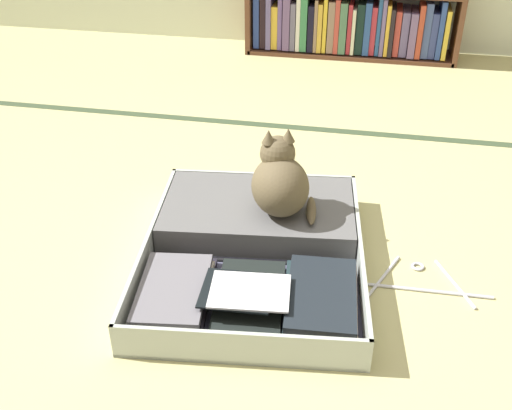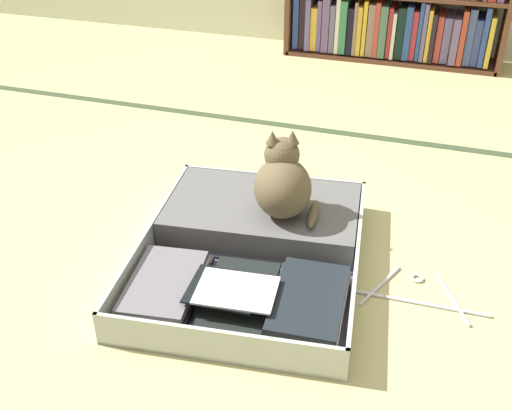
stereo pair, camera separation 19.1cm
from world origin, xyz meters
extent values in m
plane|color=#BFB87C|center=(0.00, 0.00, 0.00)|extent=(10.00, 10.00, 0.00)
cube|color=#394931|center=(0.00, 1.12, 0.00)|extent=(4.80, 0.05, 0.00)
cube|color=brown|center=(0.84, 2.25, 0.39)|extent=(0.03, 0.27, 0.78)
cube|color=brown|center=(0.22, 2.25, 0.01)|extent=(1.23, 0.27, 0.02)
cube|color=navy|center=(-0.35, 2.25, 0.20)|extent=(0.03, 0.23, 0.33)
cube|color=black|center=(-0.31, 2.26, 0.20)|extent=(0.04, 0.23, 0.32)
cube|color=slate|center=(-0.27, 2.24, 0.19)|extent=(0.03, 0.23, 0.30)
cube|color=gold|center=(-0.23, 2.25, 0.16)|extent=(0.04, 0.23, 0.25)
cube|color=#6B5292|center=(-0.20, 2.25, 0.18)|extent=(0.03, 0.23, 0.30)
cube|color=slate|center=(-0.16, 2.24, 0.19)|extent=(0.04, 0.23, 0.32)
cube|color=slate|center=(-0.12, 2.24, 0.17)|extent=(0.03, 0.23, 0.28)
cube|color=silver|center=(-0.09, 2.24, 0.20)|extent=(0.02, 0.23, 0.33)
cube|color=#3B8454|center=(-0.06, 2.24, 0.19)|extent=(0.04, 0.23, 0.31)
cube|color=black|center=(-0.01, 2.24, 0.17)|extent=(0.03, 0.23, 0.27)
cube|color=#937359|center=(0.02, 2.24, 0.19)|extent=(0.02, 0.23, 0.31)
cube|color=gold|center=(0.04, 2.24, 0.18)|extent=(0.03, 0.23, 0.29)
cube|color=yellow|center=(0.07, 2.24, 0.19)|extent=(0.02, 0.23, 0.32)
cube|color=gray|center=(0.11, 2.24, 0.18)|extent=(0.04, 0.23, 0.30)
cube|color=#BE443A|center=(0.14, 2.24, 0.19)|extent=(0.03, 0.23, 0.32)
cube|color=#4B7559|center=(0.18, 2.24, 0.18)|extent=(0.04, 0.23, 0.30)
cube|color=#B52E3B|center=(0.22, 2.25, 0.18)|extent=(0.02, 0.23, 0.29)
cube|color=beige|center=(0.24, 2.24, 0.17)|extent=(0.02, 0.23, 0.26)
cube|color=black|center=(0.28, 2.25, 0.18)|extent=(0.04, 0.23, 0.29)
cube|color=#2B4D94|center=(0.32, 2.24, 0.19)|extent=(0.04, 0.23, 0.30)
cube|color=#B42E3E|center=(0.35, 2.25, 0.17)|extent=(0.03, 0.23, 0.28)
cube|color=#285391|center=(0.38, 2.25, 0.20)|extent=(0.02, 0.23, 0.33)
cube|color=slate|center=(0.41, 2.24, 0.20)|extent=(0.02, 0.23, 0.33)
cube|color=yellow|center=(0.44, 2.24, 0.18)|extent=(0.02, 0.23, 0.29)
cube|color=black|center=(0.46, 2.24, 0.17)|extent=(0.02, 0.23, 0.28)
cube|color=#BB413A|center=(0.49, 2.25, 0.17)|extent=(0.03, 0.23, 0.26)
cube|color=slate|center=(0.54, 2.25, 0.16)|extent=(0.04, 0.23, 0.26)
cube|color=slate|center=(0.58, 2.24, 0.16)|extent=(0.04, 0.23, 0.26)
cube|color=#B5442F|center=(0.62, 2.24, 0.19)|extent=(0.03, 0.23, 0.31)
cube|color=#3F528C|center=(0.66, 2.25, 0.19)|extent=(0.04, 0.23, 0.32)
cube|color=#354281|center=(0.70, 2.25, 0.16)|extent=(0.04, 0.23, 0.26)
cube|color=#304C98|center=(0.74, 2.24, 0.20)|extent=(0.03, 0.23, 0.33)
cube|color=gold|center=(0.77, 2.24, 0.17)|extent=(0.03, 0.23, 0.28)
cube|color=#B3BCB3|center=(0.09, -0.17, 0.01)|extent=(0.72, 0.50, 0.01)
cube|color=#B3BCB3|center=(0.11, -0.37, 0.06)|extent=(0.68, 0.09, 0.11)
cube|color=#B3BCB3|center=(-0.25, -0.21, 0.06)|extent=(0.06, 0.42, 0.11)
cube|color=#B3BCB3|center=(0.42, -0.13, 0.06)|extent=(0.06, 0.42, 0.11)
cube|color=#484860|center=(0.09, -0.17, 0.02)|extent=(0.70, 0.47, 0.01)
cube|color=#B3BCB3|center=(0.04, 0.25, 0.01)|extent=(0.72, 0.50, 0.01)
cube|color=#B3BCB3|center=(0.01, 0.46, 0.06)|extent=(0.68, 0.09, 0.11)
cube|color=#B3BCB3|center=(-0.30, 0.22, 0.06)|extent=(0.06, 0.42, 0.11)
cube|color=#B3BCB3|center=(0.37, 0.29, 0.06)|extent=(0.06, 0.42, 0.11)
cube|color=#484860|center=(0.04, 0.25, 0.02)|extent=(0.70, 0.47, 0.01)
cylinder|color=black|center=(0.06, 0.04, 0.02)|extent=(0.66, 0.09, 0.02)
cube|color=black|center=(-0.12, -0.18, 0.03)|extent=(0.24, 0.39, 0.02)
cube|color=#ABA291|center=(-0.13, -0.20, 0.05)|extent=(0.22, 0.34, 0.02)
cube|color=slate|center=(-0.13, -0.19, 0.07)|extent=(0.24, 0.34, 0.02)
cube|color=gray|center=(0.09, -0.17, 0.03)|extent=(0.23, 0.33, 0.01)
cube|color=black|center=(0.09, -0.16, 0.04)|extent=(0.23, 0.38, 0.02)
cube|color=slate|center=(0.30, -0.15, 0.03)|extent=(0.22, 0.35, 0.01)
cube|color=#1D2F34|center=(0.29, -0.14, 0.04)|extent=(0.23, 0.38, 0.02)
cube|color=tan|center=(0.30, -0.15, 0.06)|extent=(0.22, 0.36, 0.02)
cube|color=black|center=(0.30, -0.14, 0.08)|extent=(0.22, 0.34, 0.02)
cube|color=white|center=(0.10, -0.20, 0.10)|extent=(0.24, 0.18, 0.01)
cube|color=black|center=(0.06, -0.19, 0.09)|extent=(0.21, 0.18, 0.01)
cube|color=#5D5D5E|center=(0.04, 0.25, 0.06)|extent=(0.69, 0.47, 0.10)
torus|color=white|center=(0.12, 0.26, 0.11)|extent=(0.07, 0.07, 0.01)
cylinder|color=black|center=(-0.17, 0.43, 0.06)|extent=(0.02, 0.02, 0.10)
cylinder|color=black|center=(0.20, 0.47, 0.06)|extent=(0.02, 0.02, 0.10)
cube|color=white|center=(0.31, -0.34, 0.08)|extent=(0.04, 0.01, 0.02)
cube|color=yellow|center=(0.32, -0.34, 0.09)|extent=(0.03, 0.01, 0.03)
cube|color=white|center=(-0.08, -0.39, 0.03)|extent=(0.04, 0.01, 0.03)
cube|color=yellow|center=(0.31, -0.34, 0.09)|extent=(0.04, 0.01, 0.02)
ellipsoid|color=brown|center=(0.12, 0.21, 0.21)|extent=(0.26, 0.27, 0.19)
ellipsoid|color=brown|center=(0.09, 0.27, 0.16)|extent=(0.15, 0.12, 0.11)
sphere|color=brown|center=(0.10, 0.26, 0.30)|extent=(0.12, 0.12, 0.12)
cone|color=brown|center=(0.13, 0.27, 0.37)|extent=(0.04, 0.04, 0.04)
cone|color=brown|center=(0.07, 0.24, 0.37)|extent=(0.04, 0.04, 0.04)
sphere|color=gold|center=(0.10, 0.31, 0.31)|extent=(0.02, 0.02, 0.02)
sphere|color=gold|center=(0.06, 0.30, 0.31)|extent=(0.02, 0.02, 0.02)
ellipsoid|color=brown|center=(0.22, 0.21, 0.13)|extent=(0.05, 0.17, 0.03)
cylinder|color=silver|center=(0.58, 0.02, 0.00)|extent=(0.43, 0.02, 0.01)
cylinder|color=silver|center=(0.47, 0.07, 0.01)|extent=(0.10, 0.22, 0.01)
cylinder|color=silver|center=(0.69, 0.07, 0.01)|extent=(0.11, 0.22, 0.01)
torus|color=silver|center=(0.58, 0.14, 0.01)|extent=(0.04, 0.04, 0.01)
camera|label=1|loc=(0.37, -1.48, 1.21)|focal=42.75mm
camera|label=2|loc=(0.56, -1.44, 1.21)|focal=42.75mm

